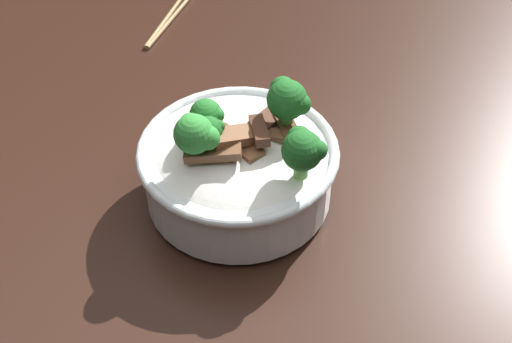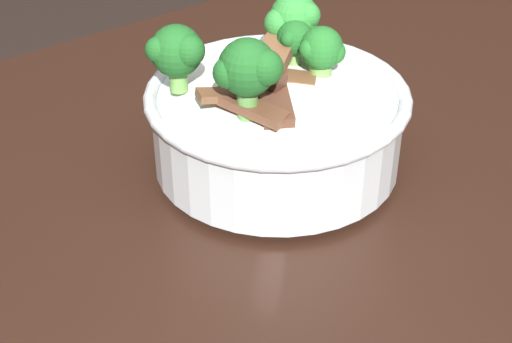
% 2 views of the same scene
% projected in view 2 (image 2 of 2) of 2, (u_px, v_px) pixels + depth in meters
% --- Properties ---
extents(rice_bowl, '(0.23, 0.23, 0.16)m').
position_uv_depth(rice_bowl, '(276.00, 112.00, 0.68)').
color(rice_bowl, silver).
rests_on(rice_bowl, dining_table).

